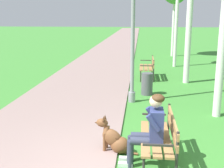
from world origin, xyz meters
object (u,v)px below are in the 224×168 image
(park_bench_mid, at_px, (148,66))
(person_seated_on_near_bench, at_px, (150,127))
(litter_bin, at_px, (147,84))
(dog_brown, at_px, (115,139))
(lamp_post_near, at_px, (133,23))
(park_bench_near, at_px, (161,134))

(park_bench_mid, relative_size, person_seated_on_near_bench, 1.20)
(park_bench_mid, bearing_deg, person_seated_on_near_bench, -91.14)
(litter_bin, bearing_deg, park_bench_mid, 87.85)
(dog_brown, bearing_deg, lamp_post_near, 86.34)
(lamp_post_near, height_order, litter_bin, lamp_post_near)
(park_bench_mid, bearing_deg, litter_bin, -92.15)
(park_bench_near, bearing_deg, lamp_post_near, 99.71)
(litter_bin, bearing_deg, person_seated_on_near_bench, -90.59)
(dog_brown, bearing_deg, litter_bin, 80.91)
(lamp_post_near, bearing_deg, park_bench_near, -80.29)
(person_seated_on_near_bench, bearing_deg, dog_brown, 146.86)
(park_bench_near, height_order, park_bench_mid, same)
(person_seated_on_near_bench, xyz_separation_m, dog_brown, (-0.62, 0.40, -0.42))
(park_bench_mid, distance_m, lamp_post_near, 3.83)
(dog_brown, bearing_deg, park_bench_near, -19.07)
(park_bench_mid, relative_size, litter_bin, 2.14)
(park_bench_mid, xyz_separation_m, dog_brown, (-0.76, -6.65, -0.25))
(park_bench_near, bearing_deg, dog_brown, 160.93)
(park_bench_near, height_order, person_seated_on_near_bench, person_seated_on_near_bench)
(park_bench_mid, relative_size, dog_brown, 1.81)
(dog_brown, relative_size, lamp_post_near, 0.19)
(person_seated_on_near_bench, xyz_separation_m, litter_bin, (0.05, 4.56, -0.33))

